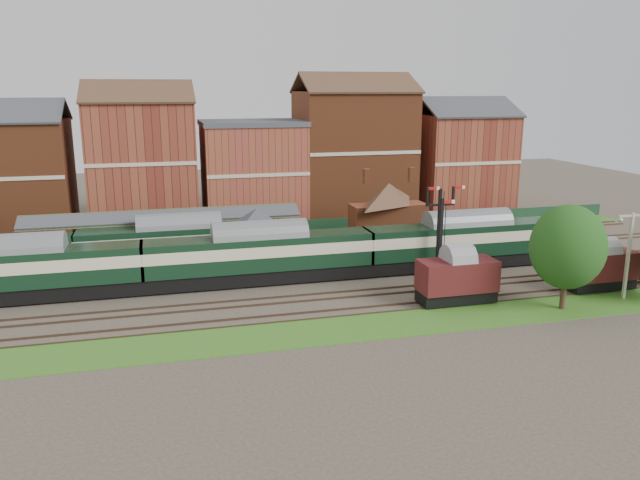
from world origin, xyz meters
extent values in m
plane|color=#473D33|center=(0.00, 0.00, 0.00)|extent=(160.00, 160.00, 0.00)
cube|color=#2D6619|center=(0.00, 16.00, 0.03)|extent=(90.00, 4.50, 0.06)
cube|color=#2D6619|center=(0.00, -12.00, 0.03)|extent=(90.00, 5.00, 0.06)
cube|color=#193823|center=(0.00, 18.00, 0.75)|extent=(90.00, 0.12, 1.50)
cube|color=#2D2D2D|center=(-5.00, 9.75, 0.50)|extent=(55.00, 3.40, 1.00)
cube|color=#607553|center=(-3.00, 3.25, 1.20)|extent=(3.40, 3.20, 2.40)
cube|color=#4C5736|center=(-3.00, 3.25, 3.40)|extent=(3.60, 3.40, 2.00)
pyramid|color=#383A3F|center=(-3.00, 3.25, 5.20)|extent=(5.40, 5.40, 1.60)
cube|color=maroon|center=(5.00, 3.25, 1.10)|extent=(3.00, 2.40, 2.20)
cube|color=#4C3323|center=(5.00, 2.60, 2.55)|extent=(3.20, 1.34, 0.79)
cube|color=#4C3323|center=(5.00, 3.90, 2.55)|extent=(3.20, 1.34, 0.79)
cube|color=brown|center=(12.00, 9.75, 2.75)|extent=(8.00, 3.00, 3.50)
pyramid|color=#4C3323|center=(12.00, 9.75, 5.60)|extent=(8.10, 8.10, 2.20)
cube|color=brown|center=(9.50, 9.75, 6.10)|extent=(0.60, 0.60, 1.60)
cube|color=brown|center=(14.50, 9.75, 6.10)|extent=(0.60, 0.60, 1.60)
cube|color=#4C5736|center=(-22.00, 8.45, 2.70)|extent=(0.22, 0.22, 3.40)
cube|color=#4C5736|center=(0.00, 11.05, 2.70)|extent=(0.22, 0.22, 3.40)
cube|color=#383A3F|center=(-11.00, 8.80, 4.60)|extent=(26.00, 1.99, 0.90)
cube|color=#383A3F|center=(-11.00, 10.70, 4.60)|extent=(26.00, 1.99, 0.90)
cube|color=#4C5736|center=(-11.00, 9.75, 4.98)|extent=(26.00, 0.20, 0.20)
cube|color=black|center=(12.00, -2.50, 4.00)|extent=(0.25, 0.25, 8.00)
cube|color=black|center=(12.00, -2.50, 6.60)|extent=(2.60, 0.18, 0.18)
cube|color=#B2140F|center=(11.35, -2.50, 8.05)|extent=(1.10, 0.08, 0.25)
cube|color=#B2140F|center=(13.75, -2.50, 8.05)|extent=(1.10, 0.08, 0.25)
cube|color=black|center=(10.00, -7.00, 4.00)|extent=(0.25, 0.25, 8.00)
cube|color=#B2140F|center=(10.55, -7.00, 7.70)|extent=(1.10, 0.08, 0.25)
cube|color=beige|center=(24.00, -11.50, 3.50)|extent=(0.22, 0.22, 7.00)
cube|color=beige|center=(24.00, -11.50, 6.80)|extent=(2.60, 0.15, 0.15)
cube|color=brown|center=(-28.00, 25.00, 6.50)|extent=(14.00, 10.00, 13.00)
cube|color=maroon|center=(-13.00, 25.00, 7.50)|extent=(12.00, 10.00, 15.00)
cube|color=brown|center=(0.00, 25.00, 6.00)|extent=(12.00, 10.00, 12.00)
cube|color=brown|center=(13.00, 25.00, 8.00)|extent=(14.00, 10.00, 16.00)
cube|color=maroon|center=(28.00, 25.00, 6.50)|extent=(12.00, 10.00, 13.00)
cube|color=black|center=(-22.74, 0.00, 0.75)|extent=(19.40, 2.72, 1.19)
cube|color=black|center=(-22.74, 0.00, 2.75)|extent=(19.40, 3.02, 2.80)
cube|color=beige|center=(-22.74, 0.00, 3.08)|extent=(19.42, 3.06, 0.97)
cube|color=slate|center=(-22.74, 0.00, 4.31)|extent=(19.40, 3.02, 0.65)
cube|color=black|center=(-3.34, 0.00, 0.75)|extent=(19.40, 2.72, 1.19)
cube|color=black|center=(-3.34, 0.00, 2.75)|extent=(19.40, 3.02, 2.80)
cube|color=beige|center=(-3.34, 0.00, 3.08)|extent=(19.42, 3.06, 0.97)
cube|color=slate|center=(-3.34, 0.00, 4.31)|extent=(19.40, 3.02, 0.65)
cube|color=black|center=(16.06, 0.00, 0.75)|extent=(19.40, 2.72, 1.19)
cube|color=black|center=(16.06, 0.00, 2.75)|extent=(19.40, 3.02, 2.80)
cube|color=beige|center=(16.06, 0.00, 3.08)|extent=(19.42, 3.06, 0.97)
cube|color=slate|center=(16.06, 0.00, 4.31)|extent=(19.40, 3.02, 0.65)
cube|color=black|center=(-9.77, 6.50, 0.72)|extent=(18.40, 2.58, 1.12)
cube|color=black|center=(-9.77, 6.50, 2.61)|extent=(18.40, 2.86, 2.66)
cube|color=beige|center=(-9.77, 6.50, 2.93)|extent=(18.42, 2.90, 0.92)
cube|color=slate|center=(-9.77, 6.50, 4.10)|extent=(18.40, 2.86, 0.61)
cube|color=black|center=(10.60, -9.00, 0.61)|extent=(6.03, 2.22, 0.90)
cube|color=#431315|center=(10.60, -9.00, 2.27)|extent=(6.03, 2.61, 2.41)
cube|color=gray|center=(10.60, -9.00, 3.60)|extent=(6.03, 2.61, 0.44)
cube|color=black|center=(23.67, -9.00, 0.59)|extent=(5.71, 2.11, 0.86)
cube|color=#431315|center=(23.67, -9.00, 2.16)|extent=(5.71, 2.48, 2.29)
cube|color=gray|center=(23.67, -9.00, 3.42)|extent=(5.71, 2.48, 0.42)
cylinder|color=#382619|center=(17.77, -12.34, 1.89)|extent=(0.44, 0.44, 3.77)
ellipsoid|color=#254E16|center=(17.77, -12.34, 4.90)|extent=(5.55, 5.55, 6.38)
camera|label=1|loc=(-11.49, -51.03, 16.37)|focal=35.00mm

